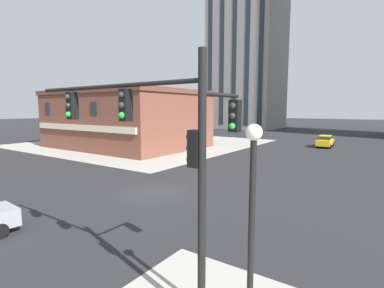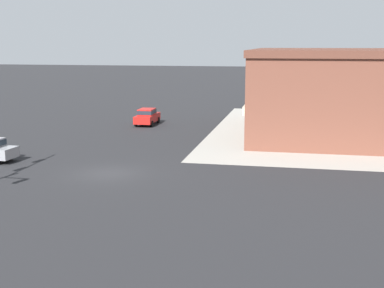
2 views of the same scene
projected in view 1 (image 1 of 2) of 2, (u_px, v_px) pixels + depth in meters
name	position (u px, v px, depth m)	size (l,w,h in m)	color
ground_plane	(154.00, 193.00, 18.68)	(320.00, 320.00, 0.00)	#262628
sidewalk_far_corner	(145.00, 143.00, 46.32)	(32.00, 32.00, 0.02)	#A8A399
traffic_signal_main	(166.00, 148.00, 7.74)	(6.81, 2.09, 6.76)	black
street_lamp_corner_near	(252.00, 210.00, 6.29)	(0.36, 0.36, 5.07)	black
car_main_northbound_near	(325.00, 141.00, 40.90)	(2.00, 4.45, 1.68)	gold
storefront_block_near_corner	(127.00, 119.00, 41.48)	(20.34, 15.13, 7.85)	brown
residential_tower_skyline_left	(248.00, 14.00, 79.49)	(18.31, 16.65, 62.57)	gray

